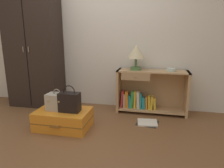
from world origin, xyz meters
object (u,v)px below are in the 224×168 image
Objects in this scene: table_lamp at (136,53)px; train_case at (57,102)px; handbag at (70,102)px; bookshelf at (148,92)px; wardrobe at (34,48)px; bottle at (35,118)px; open_book_on_floor at (147,123)px; suitcase_large at (63,119)px; bowl at (171,70)px.

table_lamp reaches higher than train_case.
handbag is (0.20, -0.03, 0.02)m from train_case.
table_lamp is 1.45m from train_case.
bookshelf is 3.84× the size of train_case.
handbag is at bearing -39.57° from wardrobe.
bookshelf reaches higher than handbag.
handbag is (1.02, -0.84, -0.65)m from wardrobe.
open_book_on_floor is at bearing 13.37° from bottle.
suitcase_large is at bearing -136.18° from table_lamp.
open_book_on_floor is at bearing 21.82° from handbag.
bottle is at bearing -156.04° from bowl.
handbag is at bearing -7.98° from suitcase_large.
wardrobe is 1.82× the size of bookshelf.
bookshelf is at bearing 178.37° from bowl.
bottle is at bearing 177.90° from suitcase_large.
bookshelf is 0.59m from open_book_on_floor.
suitcase_large reaches higher than open_book_on_floor.
bowl is at bearing 28.96° from train_case.
train_case is at bearing -144.30° from bookshelf.
table_lamp is (-0.22, -0.01, 0.65)m from bookshelf.
train_case is at bearing -0.41° from bottle.
bowl is 0.19× the size of suitcase_large.
table_lamp reaches higher than open_book_on_floor.
suitcase_large is 2.03× the size of handbag.
table_lamp is at bearing 48.15° from handbag.
handbag is at bearing -146.76° from bowl.
bookshelf is at bearing 1.62° from wardrobe.
bookshelf is 0.69m from table_lamp.
wardrobe is 1.53m from suitcase_large.
bottle is (-0.57, 0.03, -0.31)m from handbag.
wardrobe is 6.06× the size of open_book_on_floor.
wardrobe is 1.81m from table_lamp.
bowl is 0.93m from open_book_on_floor.
bottle is 1.65m from open_book_on_floor.
bottle is 0.56× the size of open_book_on_floor.
suitcase_large is (-0.90, -0.87, -0.86)m from table_lamp.
wardrobe is 10.91× the size of bottle.
wardrobe reaches higher than bottle.
train_case is (-0.99, -0.85, -0.62)m from table_lamp.
handbag is (-1.01, -0.90, 0.05)m from bookshelf.
wardrobe is at bearing 140.43° from handbag.
wardrobe is 2.39m from bowl.
suitcase_large reaches higher than bottle.
table_lamp reaches higher than bookshelf.
bowl is at bearing 23.96° from bottle.
wardrobe reaches higher than handbag.
bookshelf reaches higher than train_case.
handbag reaches higher than bottle.
train_case is (-1.21, -0.87, 0.03)m from bookshelf.
train_case is at bearing 170.37° from suitcase_large.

